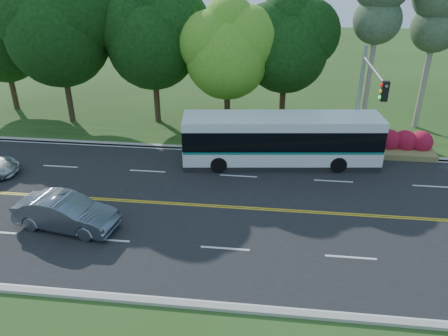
# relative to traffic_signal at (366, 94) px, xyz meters

# --- Properties ---
(ground) EXTENTS (120.00, 120.00, 0.00)m
(ground) POSITION_rel_traffic_signal_xyz_m (-6.49, -5.40, -4.67)
(ground) COLOR #2A4416
(ground) RESTS_ON ground
(road) EXTENTS (60.00, 14.00, 0.02)m
(road) POSITION_rel_traffic_signal_xyz_m (-6.49, -5.40, -4.66)
(road) COLOR black
(road) RESTS_ON ground
(curb_north) EXTENTS (60.00, 0.30, 0.15)m
(curb_north) POSITION_rel_traffic_signal_xyz_m (-6.49, 1.75, -4.60)
(curb_north) COLOR #ABA69B
(curb_north) RESTS_ON ground
(curb_south) EXTENTS (60.00, 0.30, 0.15)m
(curb_south) POSITION_rel_traffic_signal_xyz_m (-6.49, -12.55, -4.60)
(curb_south) COLOR #ABA69B
(curb_south) RESTS_ON ground
(grass_verge) EXTENTS (60.00, 4.00, 0.10)m
(grass_verge) POSITION_rel_traffic_signal_xyz_m (-6.49, 3.60, -4.62)
(grass_verge) COLOR #2A4416
(grass_verge) RESTS_ON ground
(lane_markings) EXTENTS (57.60, 13.82, 0.00)m
(lane_markings) POSITION_rel_traffic_signal_xyz_m (-6.59, -5.40, -4.65)
(lane_markings) COLOR gold
(lane_markings) RESTS_ON road
(tree_row) EXTENTS (44.70, 9.10, 13.84)m
(tree_row) POSITION_rel_traffic_signal_xyz_m (-11.65, 6.73, 2.06)
(tree_row) COLOR black
(tree_row) RESTS_ON ground
(bougainvillea_hedge) EXTENTS (9.50, 2.25, 1.50)m
(bougainvillea_hedge) POSITION_rel_traffic_signal_xyz_m (0.69, 2.75, -3.95)
(bougainvillea_hedge) COLOR maroon
(bougainvillea_hedge) RESTS_ON ground
(traffic_signal) EXTENTS (0.42, 6.10, 7.00)m
(traffic_signal) POSITION_rel_traffic_signal_xyz_m (0.00, 0.00, 0.00)
(traffic_signal) COLOR #94969C
(traffic_signal) RESTS_ON ground
(transit_bus) EXTENTS (12.07, 3.92, 3.10)m
(transit_bus) POSITION_rel_traffic_signal_xyz_m (-4.60, 0.06, -3.12)
(transit_bus) COLOR white
(transit_bus) RESTS_ON road
(sedan) EXTENTS (5.14, 2.47, 1.62)m
(sedan) POSITION_rel_traffic_signal_xyz_m (-14.67, -8.11, -3.84)
(sedan) COLOR slate
(sedan) RESTS_ON road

